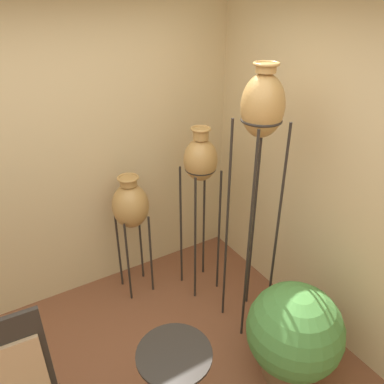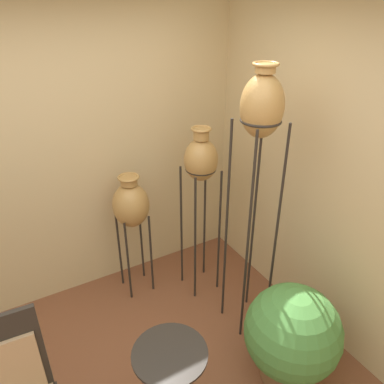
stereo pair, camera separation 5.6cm
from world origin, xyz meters
name	(u,v)px [view 2 (the right image)]	position (x,y,z in m)	size (l,w,h in m)	color
wall_back	(55,157)	(0.00, 1.69, 1.35)	(7.33, 0.06, 2.70)	#D1B784
wall_right	(367,193)	(1.69, 0.00, 1.35)	(0.06, 7.33, 2.70)	#D1B784
vase_stand_tall	(261,116)	(1.16, 0.53, 1.83)	(0.29, 0.29, 2.16)	#28231E
vase_stand_medium	(201,163)	(1.04, 1.10, 1.29)	(0.28, 0.28, 1.60)	#28231E
vase_stand_short	(131,206)	(0.50, 1.37, 0.91)	(0.32, 0.32, 1.19)	#28231E
side_table	(170,375)	(0.18, 0.00, 0.51)	(0.45, 0.45, 0.71)	#28231E
potted_plant	(292,335)	(1.09, -0.09, 0.42)	(0.68, 0.68, 0.79)	brown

